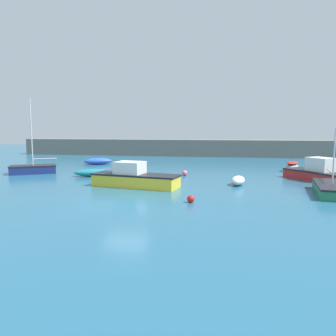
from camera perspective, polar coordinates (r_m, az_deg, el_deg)
name	(u,v)px	position (r m, az deg, el deg)	size (l,w,h in m)	color
ground_plane	(125,203)	(19.25, -7.44, -6.10)	(120.00, 120.00, 0.20)	#235B7A
harbor_breakwater	(188,148)	(50.29, 3.51, 3.54)	(52.61, 2.92, 2.50)	slate
rowboat_with_red_cover	(292,166)	(34.38, 20.82, 0.25)	(1.91, 2.84, 0.97)	gray
motorboat_with_cabin	(134,178)	(23.90, -5.87, -1.69)	(6.65, 3.17, 1.81)	yellow
rowboat_blue_near	(98,161)	(39.29, -12.10, 1.18)	(3.43, 2.53, 0.77)	#2D56B7
rowboat_white_midwater	(94,173)	(29.58, -12.75, -0.80)	(3.68, 1.93, 0.65)	teal
sailboat_twin_hulled	(332,189)	(23.52, 26.66, -3.27)	(2.62, 5.20, 4.22)	#287A4C
dinghy_near_pier	(238,180)	(25.08, 12.10, -2.13)	(1.34, 2.16, 0.68)	white
sailboat_tall_mast	(33,169)	(33.19, -22.42, -0.13)	(4.45, 3.58, 6.97)	navy
motorboat_grey_hull	(317,172)	(29.22, 24.58, -0.71)	(4.80, 5.46, 1.89)	red
mooring_buoy_red	(191,199)	(18.81, 3.98, -5.36)	(0.44, 0.44, 0.44)	red
mooring_buoy_pink	(185,173)	(29.30, 2.92, -0.87)	(0.49, 0.49, 0.49)	#EA668C
mooring_buoy_orange	(133,165)	(35.66, -6.13, 0.56)	(0.57, 0.57, 0.57)	orange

